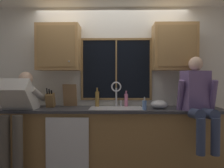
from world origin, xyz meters
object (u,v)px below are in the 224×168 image
(mixing_bowl, at_px, (159,105))
(knife_block, at_px, (50,100))
(bottle_green_glass, at_px, (126,100))
(bottle_tall_clear, at_px, (97,98))
(person_sitting_on_counter, at_px, (198,98))
(soap_dispenser, at_px, (144,105))
(cutting_board, at_px, (70,95))
(person_standing, at_px, (17,110))

(mixing_bowl, bearing_deg, knife_block, 176.68)
(bottle_green_glass, relative_size, bottle_tall_clear, 0.85)
(bottle_tall_clear, bearing_deg, knife_block, -170.44)
(person_sitting_on_counter, distance_m, soap_dispenser, 0.75)
(bottle_green_glass, bearing_deg, person_sitting_on_counter, -25.70)
(person_sitting_on_counter, relative_size, mixing_bowl, 4.86)
(person_sitting_on_counter, height_order, soap_dispenser, person_sitting_on_counter)
(cutting_board, xyz_separation_m, bottle_green_glass, (0.91, -0.01, -0.07))
(cutting_board, height_order, mixing_bowl, cutting_board)
(person_sitting_on_counter, height_order, bottle_green_glass, person_sitting_on_counter)
(mixing_bowl, xyz_separation_m, soap_dispenser, (-0.24, -0.16, 0.01))
(person_sitting_on_counter, distance_m, bottle_green_glass, 1.09)
(cutting_board, distance_m, mixing_bowl, 1.43)
(person_sitting_on_counter, bearing_deg, knife_block, 171.17)
(soap_dispenser, relative_size, bottle_green_glass, 0.71)
(person_standing, distance_m, person_sitting_on_counter, 2.54)
(knife_block, xyz_separation_m, bottle_green_glass, (1.19, 0.13, 0.00))
(soap_dispenser, distance_m, bottle_tall_clear, 0.81)
(mixing_bowl, distance_m, soap_dispenser, 0.29)
(knife_block, xyz_separation_m, cutting_board, (0.28, 0.15, 0.07))
(person_sitting_on_counter, bearing_deg, cutting_board, 165.67)
(person_sitting_on_counter, relative_size, bottle_tall_clear, 4.06)
(person_sitting_on_counter, xyz_separation_m, bottle_green_glass, (-0.98, 0.47, -0.07))
(knife_block, bearing_deg, person_standing, -136.72)
(cutting_board, bearing_deg, person_sitting_on_counter, -14.33)
(bottle_green_glass, bearing_deg, mixing_bowl, -25.35)
(bottle_tall_clear, bearing_deg, soap_dispenser, -27.93)
(mixing_bowl, distance_m, bottle_green_glass, 0.54)
(person_standing, distance_m, mixing_bowl, 2.06)
(mixing_bowl, height_order, soap_dispenser, soap_dispenser)
(person_standing, relative_size, bottle_tall_clear, 4.75)
(bottle_tall_clear, bearing_deg, bottle_green_glass, 1.37)
(cutting_board, distance_m, soap_dispenser, 1.23)
(cutting_board, bearing_deg, bottle_tall_clear, -3.13)
(person_sitting_on_counter, xyz_separation_m, cutting_board, (-1.89, 0.48, -0.01))
(soap_dispenser, bearing_deg, mixing_bowl, 33.07)
(bottle_green_glass, bearing_deg, bottle_tall_clear, -178.63)
(knife_block, relative_size, bottle_tall_clear, 1.03)
(mixing_bowl, xyz_separation_m, bottle_tall_clear, (-0.95, 0.22, 0.07))
(mixing_bowl, height_order, bottle_green_glass, bottle_green_glass)
(person_sitting_on_counter, xyz_separation_m, knife_block, (-2.17, 0.34, -0.08))
(cutting_board, relative_size, mixing_bowl, 1.41)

